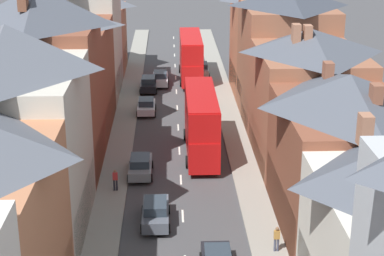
{
  "coord_description": "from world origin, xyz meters",
  "views": [
    {
      "loc": [
        -0.82,
        -14.74,
        20.02
      ],
      "look_at": [
        0.98,
        33.54,
        2.92
      ],
      "focal_mm": 60.0,
      "sensor_mm": 36.0,
      "label": 1
    }
  ],
  "objects": [
    {
      "name": "pavement_right",
      "position": [
        5.1,
        38.0,
        0.07
      ],
      "size": [
        2.2,
        104.0,
        0.14
      ],
      "primitive_type": "cube",
      "color": "gray",
      "rests_on": "ground"
    },
    {
      "name": "centre_line_dashes",
      "position": [
        0.0,
        36.0,
        0.01
      ],
      "size": [
        0.14,
        97.8,
        0.01
      ],
      "color": "silver",
      "rests_on": "ground"
    },
    {
      "name": "pedestrian_mid_right",
      "position": [
        5.52,
        18.99,
        1.03
      ],
      "size": [
        0.36,
        0.22,
        1.61
      ],
      "color": "#3D4256",
      "rests_on": "pavement_right"
    },
    {
      "name": "terrace_row_left",
      "position": [
        -10.19,
        27.37,
        6.38
      ],
      "size": [
        8.0,
        80.6,
        14.54
      ],
      "color": "brown",
      "rests_on": "ground"
    },
    {
      "name": "car_mid_white",
      "position": [
        -3.1,
        46.24,
        0.8
      ],
      "size": [
        1.9,
        3.85,
        1.59
      ],
      "color": "silver",
      "rests_on": "ground"
    },
    {
      "name": "double_decker_bus_lead",
      "position": [
        1.79,
        35.31,
        2.82
      ],
      "size": [
        2.74,
        10.8,
        5.3
      ],
      "color": "#B70F0F",
      "rests_on": "ground"
    },
    {
      "name": "car_parked_right_b",
      "position": [
        -1.8,
        23.0,
        0.85
      ],
      "size": [
        1.9,
        4.33,
        1.69
      ],
      "color": "#4C515B",
      "rests_on": "ground"
    },
    {
      "name": "pedestrian_far_left",
      "position": [
        -4.8,
        27.98,
        1.03
      ],
      "size": [
        0.36,
        0.22,
        1.61
      ],
      "color": "#23232D",
      "rests_on": "pavement_left"
    },
    {
      "name": "terrace_row_right",
      "position": [
        10.18,
        22.79,
        5.94
      ],
      "size": [
        8.0,
        69.97,
        14.62
      ],
      "color": "#A36042",
      "rests_on": "ground"
    },
    {
      "name": "car_parked_left_b",
      "position": [
        -1.8,
        56.7,
        0.83
      ],
      "size": [
        1.9,
        4.37,
        1.66
      ],
      "color": "silver",
      "rests_on": "ground"
    },
    {
      "name": "car_mid_black",
      "position": [
        -3.1,
        30.94,
        0.81
      ],
      "size": [
        1.9,
        4.3,
        1.6
      ],
      "color": "gray",
      "rests_on": "ground"
    },
    {
      "name": "pavement_left",
      "position": [
        -5.1,
        38.0,
        0.07
      ],
      "size": [
        2.2,
        104.0,
        0.14
      ],
      "primitive_type": "cube",
      "color": "gray",
      "rests_on": "ground"
    },
    {
      "name": "car_near_silver",
      "position": [
        3.1,
        60.65,
        0.85
      ],
      "size": [
        1.9,
        3.99,
        1.69
      ],
      "color": "#B7BABF",
      "rests_on": "ground"
    },
    {
      "name": "car_parked_right_a",
      "position": [
        -3.1,
        54.37,
        0.84
      ],
      "size": [
        1.9,
        4.37,
        1.67
      ],
      "color": "black",
      "rests_on": "ground"
    },
    {
      "name": "double_decker_bus_mid_street",
      "position": [
        1.79,
        59.07,
        2.82
      ],
      "size": [
        2.74,
        10.8,
        5.3
      ],
      "color": "red",
      "rests_on": "ground"
    }
  ]
}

